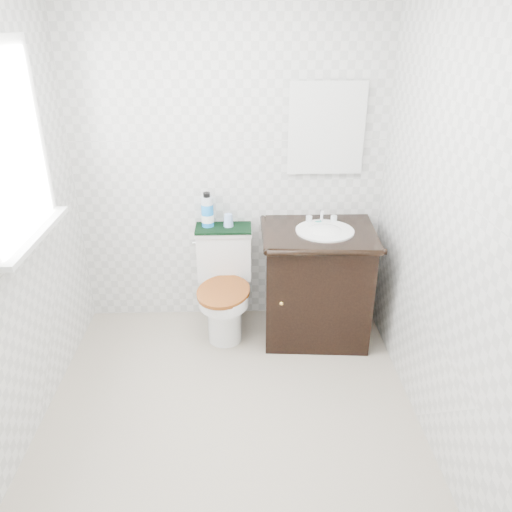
{
  "coord_description": "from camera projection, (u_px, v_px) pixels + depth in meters",
  "views": [
    {
      "loc": [
        0.08,
        -2.23,
        2.12
      ],
      "look_at": [
        0.17,
        0.75,
        0.7
      ],
      "focal_mm": 35.0,
      "sensor_mm": 36.0,
      "label": 1
    }
  ],
  "objects": [
    {
      "name": "cup",
      "position": [
        228.0,
        220.0,
        3.57
      ],
      "size": [
        0.07,
        0.07,
        0.09
      ],
      "primitive_type": "cone",
      "color": "#94B9F3",
      "rests_on": "towel"
    },
    {
      "name": "trash_bin",
      "position": [
        290.0,
        299.0,
        3.85
      ],
      "size": [
        0.24,
        0.2,
        0.32
      ],
      "color": "silver",
      "rests_on": "floor"
    },
    {
      "name": "floor",
      "position": [
        230.0,
        419.0,
        2.92
      ],
      "size": [
        2.4,
        2.4,
        0.0
      ],
      "primitive_type": "plane",
      "color": "#ACA18B",
      "rests_on": "ground"
    },
    {
      "name": "mouthwash_bottle",
      "position": [
        207.0,
        211.0,
        3.54
      ],
      "size": [
        0.09,
        0.09,
        0.25
      ],
      "color": "#1A81DF",
      "rests_on": "towel"
    },
    {
      "name": "wall_front",
      "position": [
        213.0,
        402.0,
        1.32
      ],
      "size": [
        2.4,
        0.0,
        2.4
      ],
      "primitive_type": "plane",
      "rotation": [
        -1.57,
        0.0,
        0.0
      ],
      "color": "silver",
      "rests_on": "ground"
    },
    {
      "name": "toilet",
      "position": [
        225.0,
        289.0,
        3.65
      ],
      "size": [
        0.43,
        0.64,
        0.76
      ],
      "color": "white",
      "rests_on": "floor"
    },
    {
      "name": "vanity",
      "position": [
        317.0,
        280.0,
        3.57
      ],
      "size": [
        0.8,
        0.69,
        0.92
      ],
      "color": "black",
      "rests_on": "floor"
    },
    {
      "name": "window",
      "position": [
        7.0,
        147.0,
        2.45
      ],
      "size": [
        0.02,
        0.7,
        0.9
      ],
      "primitive_type": "cube",
      "color": "white",
      "rests_on": "wall_left"
    },
    {
      "name": "wall_back",
      "position": [
        229.0,
        165.0,
        3.49
      ],
      "size": [
        2.4,
        0.0,
        2.4
      ],
      "primitive_type": "plane",
      "rotation": [
        1.57,
        0.0,
        0.0
      ],
      "color": "silver",
      "rests_on": "ground"
    },
    {
      "name": "towel",
      "position": [
        223.0,
        228.0,
        3.57
      ],
      "size": [
        0.4,
        0.22,
        0.02
      ],
      "primitive_type": "cube",
      "color": "black",
      "rests_on": "toilet"
    },
    {
      "name": "mirror",
      "position": [
        326.0,
        129.0,
        3.38
      ],
      "size": [
        0.5,
        0.02,
        0.6
      ],
      "primitive_type": "cube",
      "color": "silver",
      "rests_on": "wall_back"
    },
    {
      "name": "wall_right",
      "position": [
        450.0,
        227.0,
        2.43
      ],
      "size": [
        0.0,
        2.4,
        2.4
      ],
      "primitive_type": "plane",
      "rotation": [
        1.57,
        0.0,
        -1.57
      ],
      "color": "silver",
      "rests_on": "ground"
    },
    {
      "name": "soap_bar",
      "position": [
        318.0,
        222.0,
        3.51
      ],
      "size": [
        0.06,
        0.04,
        0.02
      ],
      "primitive_type": "ellipsoid",
      "color": "#1A8071",
      "rests_on": "vanity"
    }
  ]
}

